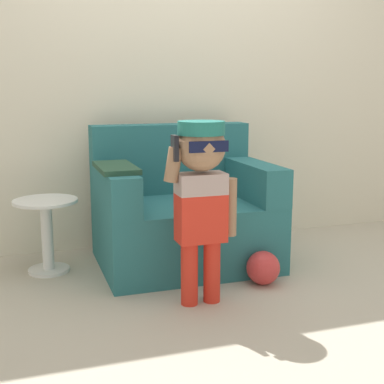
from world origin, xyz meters
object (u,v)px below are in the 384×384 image
armchair (182,214)px  toy_ball (263,268)px  person_child (201,184)px  side_table (47,228)px

armchair → toy_ball: armchair is taller
person_child → toy_ball: size_ratio=4.90×
armchair → person_child: 0.78m
armchair → person_child: size_ratio=1.14×
armchair → person_child: person_child is taller
armchair → side_table: armchair is taller
person_child → side_table: person_child is taller
armchair → toy_ball: (0.33, -0.55, -0.23)m
person_child → side_table: bearing=134.2°
armchair → toy_ball: 0.68m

